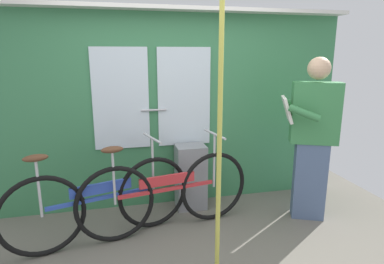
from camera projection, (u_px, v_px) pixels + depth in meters
train_door_wall at (170, 106)px, 3.73m from camera, size 4.06×0.28×2.22m
bicycle_near_door at (101, 202)px, 3.06m from camera, size 1.72×0.63×0.95m
bicycle_leaning_behind at (167, 193)px, 3.25m from camera, size 1.76×0.51×0.96m
passenger_reading_newspaper at (312, 136)px, 3.40m from camera, size 0.63×0.57×1.71m
trash_bin_by_wall at (191, 177)px, 3.75m from camera, size 0.33×0.28×0.74m
handrail_pole at (219, 146)px, 2.37m from camera, size 0.04×0.04×2.18m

